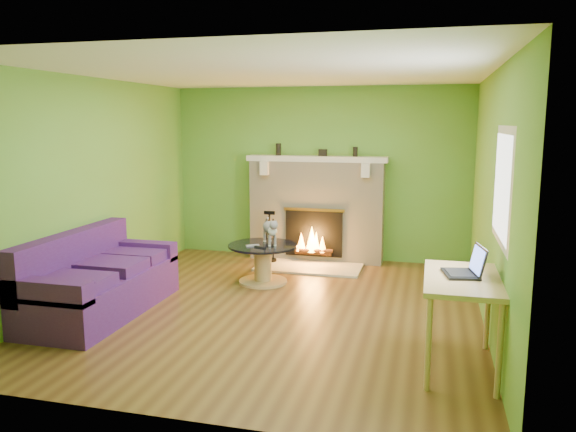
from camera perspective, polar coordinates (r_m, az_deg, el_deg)
name	(u,v)px	position (r m, az deg, el deg)	size (l,w,h in m)	color
floor	(275,308)	(6.44, -1.34, -9.29)	(5.00, 5.00, 0.00)	#583619
ceiling	(274,72)	(6.12, -1.43, 14.42)	(5.00, 5.00, 0.00)	white
wall_back	(319,174)	(8.56, 3.18, 4.31)	(5.00, 5.00, 0.00)	#649A32
wall_front	(173,240)	(3.83, -11.60, -2.40)	(5.00, 5.00, 0.00)	#649A32
wall_left	(93,188)	(7.09, -19.18, 2.70)	(5.00, 5.00, 0.00)	#649A32
wall_right	(492,201)	(5.95, 19.98, 1.43)	(5.00, 5.00, 0.00)	#649A32
window_frame	(503,186)	(5.03, 20.97, 2.86)	(1.20, 1.20, 0.00)	silver
window_pane	(502,186)	(5.03, 20.88, 2.86)	(1.06, 1.06, 0.00)	white
fireplace	(316,210)	(8.45, 2.90, 0.64)	(2.10, 0.46, 1.58)	beige
hearth	(309,267)	(8.11, 2.12, -5.21)	(1.50, 0.75, 0.03)	beige
mantel	(317,159)	(8.35, 2.92, 5.83)	(2.10, 0.28, 0.08)	silver
sofa	(97,282)	(6.55, -18.83, -6.35)	(0.90, 1.98, 0.89)	#45185E
coffee_table	(263,261)	(7.33, -2.57, -4.57)	(0.90, 0.90, 0.51)	tan
desk	(463,288)	(4.95, 17.31, -7.02)	(0.63, 1.09, 0.80)	tan
cat	(270,231)	(7.27, -1.87, -1.50)	(0.21, 0.57, 0.36)	slate
remote_silver	(253,245)	(7.20, -3.62, -3.01)	(0.17, 0.04, 0.02)	gray
remote_black	(260,247)	(7.11, -2.85, -3.17)	(0.16, 0.04, 0.02)	black
laptop	(461,260)	(4.94, 17.18, -4.30)	(0.31, 0.35, 0.26)	black
fire_tools	(270,236)	(8.31, -1.89, -2.04)	(0.20, 0.20, 0.76)	black
mantel_vase_left	(278,149)	(8.50, -0.98, 6.79)	(0.08, 0.08, 0.18)	black
mantel_vase_right	(355,152)	(8.27, 6.85, 6.51)	(0.07, 0.07, 0.14)	black
mantel_box	(323,153)	(8.35, 3.56, 6.44)	(0.12, 0.08, 0.10)	black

